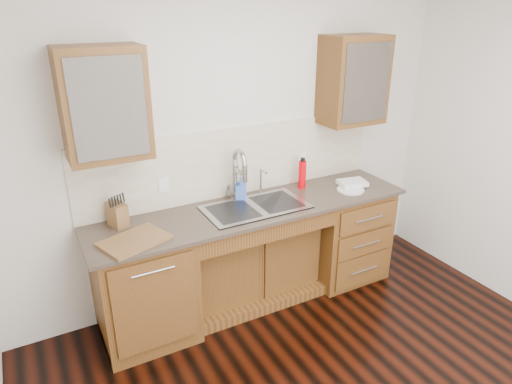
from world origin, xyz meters
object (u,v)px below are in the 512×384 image
soap_bottle (241,188)px  plate (351,190)px  knife_block (117,215)px  water_bottle (302,175)px  cutting_board (135,241)px

soap_bottle → plate: size_ratio=0.84×
plate → knife_block: size_ratio=1.31×
water_bottle → knife_block: water_bottle is taller
plate → cutting_board: 1.92m
plate → knife_block: (-1.96, 0.27, 0.08)m
plate → cutting_board: (-1.92, -0.03, 0.00)m
soap_bottle → knife_block: size_ratio=1.10×
knife_block → plate: bearing=-24.4°
soap_bottle → knife_block: (-1.02, -0.01, -0.01)m
cutting_board → water_bottle: bearing=10.4°
plate → cutting_board: size_ratio=0.54×
water_bottle → plate: water_bottle is taller
water_bottle → knife_block: bearing=179.6°
water_bottle → plate: 0.45m
soap_bottle → cutting_board: size_ratio=0.45×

